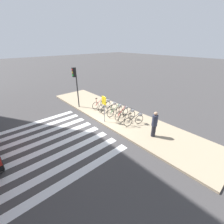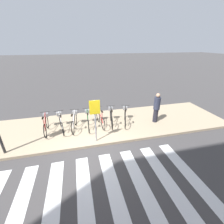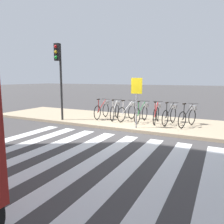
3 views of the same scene
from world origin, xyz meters
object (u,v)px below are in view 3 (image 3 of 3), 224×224
at_px(parked_bicycle_0, 103,109).
at_px(traffic_light, 59,66).
at_px(parked_bicycle_2, 128,111).
at_px(parked_bicycle_6, 188,116).
at_px(parked_bicycle_4, 156,113).
at_px(sign_post, 137,94).
at_px(parked_bicycle_3, 142,112).
at_px(parked_bicycle_5, 170,114).
at_px(parked_bicycle_1, 115,110).

bearing_deg(parked_bicycle_0, traffic_light, -134.69).
xyz_separation_m(parked_bicycle_2, traffic_light, (-2.79, -1.42, 2.06)).
bearing_deg(parked_bicycle_6, parked_bicycle_4, 174.08).
distance_m(parked_bicycle_2, traffic_light, 3.75).
bearing_deg(sign_post, parked_bicycle_3, 99.74).
bearing_deg(sign_post, parked_bicycle_6, 36.36).
height_order(parked_bicycle_4, traffic_light, traffic_light).
xyz_separation_m(parked_bicycle_4, parked_bicycle_5, (0.61, -0.05, 0.00)).
height_order(parked_bicycle_2, sign_post, sign_post).
bearing_deg(traffic_light, parked_bicycle_5, 17.05).
distance_m(parked_bicycle_1, parked_bicycle_5, 2.60).
height_order(parked_bicycle_0, parked_bicycle_6, same).
relative_size(parked_bicycle_0, parked_bicycle_6, 1.04).
xyz_separation_m(parked_bicycle_3, parked_bicycle_6, (2.01, -0.05, 0.00)).
height_order(parked_bicycle_1, parked_bicycle_6, same).
relative_size(parked_bicycle_4, parked_bicycle_5, 1.00).
xyz_separation_m(parked_bicycle_4, traffic_light, (-4.12, -1.50, 2.06)).
bearing_deg(parked_bicycle_2, parked_bicycle_6, -1.44).
bearing_deg(parked_bicycle_3, parked_bicycle_5, 1.76).
bearing_deg(parked_bicycle_1, parked_bicycle_3, -0.67).
bearing_deg(parked_bicycle_6, parked_bicycle_2, 178.56).
distance_m(parked_bicycle_1, traffic_light, 3.29).
distance_m(parked_bicycle_1, parked_bicycle_3, 1.35).
relative_size(traffic_light, sign_post, 1.77).
bearing_deg(parked_bicycle_2, traffic_light, -152.97).
xyz_separation_m(parked_bicycle_3, sign_post, (0.23, -1.36, 0.90)).
height_order(parked_bicycle_1, parked_bicycle_4, same).
relative_size(parked_bicycle_6, sign_post, 0.78).
relative_size(parked_bicycle_3, parked_bicycle_4, 1.00).
bearing_deg(sign_post, parked_bicycle_2, 123.74).
bearing_deg(parked_bicycle_1, parked_bicycle_0, 178.78).
height_order(parked_bicycle_6, traffic_light, traffic_light).
height_order(parked_bicycle_2, parked_bicycle_4, same).
bearing_deg(parked_bicycle_1, parked_bicycle_6, -1.19).
relative_size(parked_bicycle_2, parked_bicycle_4, 1.00).
distance_m(parked_bicycle_1, parked_bicycle_4, 1.99).
distance_m(parked_bicycle_4, sign_post, 1.75).
bearing_deg(parked_bicycle_3, parked_bicycle_0, 179.14).
height_order(parked_bicycle_1, parked_bicycle_3, same).
bearing_deg(traffic_light, parked_bicycle_4, 19.99).
xyz_separation_m(parked_bicycle_5, traffic_light, (-4.73, -1.45, 2.06)).
relative_size(parked_bicycle_3, parked_bicycle_6, 1.04).
xyz_separation_m(traffic_light, sign_post, (3.71, 0.05, -1.15)).
bearing_deg(parked_bicycle_3, parked_bicycle_2, 178.86).
xyz_separation_m(parked_bicycle_5, sign_post, (-1.02, -1.40, 0.90)).
xyz_separation_m(parked_bicycle_3, traffic_light, (-3.48, -1.41, 2.06)).
height_order(parked_bicycle_2, parked_bicycle_5, same).
height_order(parked_bicycle_1, parked_bicycle_2, same).
distance_m(parked_bicycle_0, parked_bicycle_2, 1.37).
bearing_deg(parked_bicycle_5, sign_post, -126.05).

